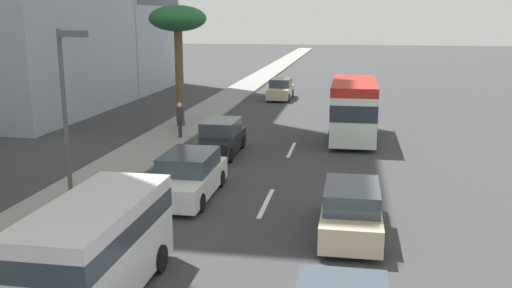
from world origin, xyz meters
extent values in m
plane|color=#38383A|center=(31.50, 0.00, 0.00)|extent=(198.00, 198.00, 0.00)
cube|color=gray|center=(31.50, 6.94, 0.07)|extent=(162.00, 2.84, 0.15)
cube|color=silver|center=(13.42, 0.00, 0.01)|extent=(3.20, 0.16, 0.01)
cube|color=silver|center=(21.66, 0.00, 0.01)|extent=(3.20, 0.16, 0.01)
cube|color=silver|center=(24.64, -2.96, 1.45)|extent=(6.69, 2.27, 2.44)
cube|color=#B2261E|center=(24.64, -2.96, 2.90)|extent=(6.69, 2.27, 0.46)
cube|color=#28333D|center=(24.64, -2.96, 1.91)|extent=(6.70, 2.27, 0.81)
cylinder|color=black|center=(26.58, -1.88, 0.42)|extent=(0.84, 0.26, 0.84)
cylinder|color=black|center=(26.58, -4.04, 0.42)|extent=(0.84, 0.26, 0.84)
cylinder|color=black|center=(22.70, -1.88, 0.42)|extent=(0.84, 0.26, 0.84)
cylinder|color=black|center=(22.70, -4.04, 0.42)|extent=(0.84, 0.26, 0.84)
cube|color=silver|center=(6.08, 2.82, 1.26)|extent=(4.98, 1.99, 2.12)
cube|color=#2D3842|center=(6.08, 2.82, 1.73)|extent=(4.99, 1.99, 0.51)
cylinder|color=black|center=(7.57, 1.88, 0.36)|extent=(0.72, 0.24, 0.72)
cylinder|color=black|center=(7.57, 3.76, 0.36)|extent=(0.72, 0.24, 0.72)
cube|color=beige|center=(39.00, 2.80, 0.57)|extent=(4.51, 1.70, 0.80)
cube|color=#38424C|center=(39.22, 2.80, 1.30)|extent=(2.48, 1.56, 0.65)
cylinder|color=black|center=(37.60, 2.02, 0.32)|extent=(0.64, 0.22, 0.64)
cylinder|color=black|center=(37.60, 3.58, 0.32)|extent=(0.64, 0.22, 0.64)
cylinder|color=black|center=(40.40, 2.02, 0.32)|extent=(0.64, 0.22, 0.64)
cylinder|color=black|center=(40.40, 3.58, 0.32)|extent=(0.64, 0.22, 0.64)
cube|color=beige|center=(11.13, -2.96, 0.56)|extent=(4.57, 1.73, 0.77)
cube|color=#38424C|center=(10.90, -2.96, 1.26)|extent=(2.51, 1.59, 0.63)
cylinder|color=black|center=(12.54, -2.16, 0.32)|extent=(0.64, 0.22, 0.64)
cylinder|color=black|center=(12.54, -3.75, 0.32)|extent=(0.64, 0.22, 0.64)
cylinder|color=black|center=(9.71, -2.16, 0.32)|extent=(0.64, 0.22, 0.64)
cylinder|color=black|center=(9.71, -3.75, 0.32)|extent=(0.64, 0.22, 0.64)
cube|color=white|center=(13.63, 2.92, 0.57)|extent=(4.74, 1.89, 0.79)
cube|color=#38424C|center=(13.87, 2.92, 1.28)|extent=(2.61, 1.74, 0.64)
cylinder|color=black|center=(12.16, 2.04, 0.32)|extent=(0.64, 0.22, 0.64)
cylinder|color=black|center=(12.16, 3.79, 0.32)|extent=(0.64, 0.22, 0.64)
cylinder|color=black|center=(15.10, 2.04, 0.32)|extent=(0.64, 0.22, 0.64)
cylinder|color=black|center=(15.10, 3.79, 0.32)|extent=(0.64, 0.22, 0.64)
cube|color=black|center=(20.21, 3.27, 0.57)|extent=(4.43, 1.70, 0.79)
cube|color=#38424C|center=(20.43, 3.27, 1.29)|extent=(2.44, 1.56, 0.65)
cylinder|color=black|center=(18.84, 2.49, 0.32)|extent=(0.64, 0.22, 0.64)
cylinder|color=black|center=(18.84, 4.05, 0.32)|extent=(0.64, 0.22, 0.64)
cylinder|color=black|center=(21.58, 2.49, 0.32)|extent=(0.64, 0.22, 0.64)
cylinder|color=black|center=(21.58, 4.05, 0.32)|extent=(0.64, 0.22, 0.64)
cylinder|color=#4C8C66|center=(24.62, 6.65, 0.54)|extent=(0.14, 0.14, 0.77)
cylinder|color=#4C8C66|center=(24.78, 6.65, 0.54)|extent=(0.14, 0.14, 0.77)
cube|color=navy|center=(24.70, 6.65, 1.23)|extent=(0.33, 0.24, 0.61)
sphere|color=beige|center=(24.70, 6.65, 1.64)|extent=(0.21, 0.21, 0.21)
cylinder|color=#333338|center=(22.86, 6.10, 0.59)|extent=(0.14, 0.14, 0.89)
cylinder|color=#333338|center=(23.02, 6.10, 0.59)|extent=(0.14, 0.14, 0.89)
cube|color=#333338|center=(22.94, 6.10, 1.39)|extent=(0.22, 0.32, 0.70)
sphere|color=beige|center=(22.94, 6.10, 1.86)|extent=(0.24, 0.24, 0.24)
cylinder|color=brown|center=(26.15, 7.07, 3.00)|extent=(0.47, 0.47, 5.70)
ellipsoid|color=#236033|center=(26.15, 7.07, 6.34)|extent=(3.27, 3.27, 1.47)
cylinder|color=#4C4C51|center=(10.71, 5.92, 3.11)|extent=(0.14, 0.14, 5.92)
cube|color=#4C4C51|center=(10.71, 5.47, 5.92)|extent=(0.24, 0.90, 0.20)
camera|label=1|loc=(-5.15, -2.84, 6.41)|focal=39.27mm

